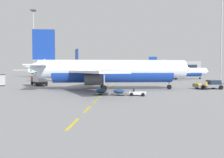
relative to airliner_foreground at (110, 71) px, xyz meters
name	(u,v)px	position (x,y,z in m)	size (l,w,h in m)	color
ground	(194,85)	(21.25, 15.21, -3.95)	(400.00, 400.00, 0.00)	gray
apron_paint_markings	(111,85)	(-0.75, 13.82, -3.95)	(8.00, 98.95, 0.01)	yellow
airliner_foreground	(110,71)	(0.00, 0.00, 0.00)	(34.78, 34.23, 12.20)	silver
pushback_tug	(210,85)	(21.17, 3.24, -3.05)	(6.41, 4.02, 2.08)	slate
airliner_mid_left	(71,71)	(-17.87, 38.53, -0.43)	(28.60, 29.96, 10.86)	silver
airliner_far_center	(177,72)	(24.63, 51.91, -0.88)	(27.09, 26.86, 9.49)	silver
airliner_far_right	(40,70)	(-47.32, 84.02, -0.14)	(33.27, 33.57, 11.76)	silver
fuel_service_truck	(39,79)	(-19.35, 10.98, -2.30)	(6.20, 6.99, 3.14)	black
baggage_train	(119,92)	(2.14, -9.97, -3.42)	(8.72, 2.91, 1.14)	silver
ground_crew_worker	(206,85)	(19.55, 0.49, -2.94)	(0.52, 0.55, 1.76)	#191E38
apron_light_mast_near	(34,37)	(-32.72, 40.07, 12.75)	(1.80, 1.80, 27.14)	slate
apron_light_mast_far	(222,27)	(32.46, 26.30, 13.27)	(1.80, 1.80, 28.09)	slate
terminal_satellite	(150,68)	(22.52, 148.63, 1.38)	(78.38, 19.34, 12.22)	gray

